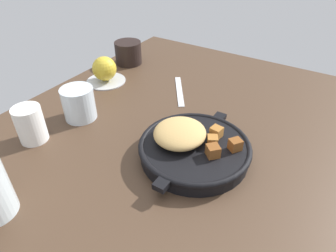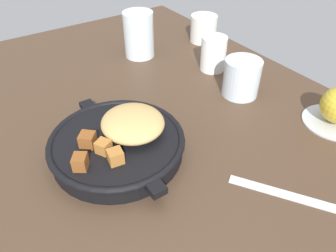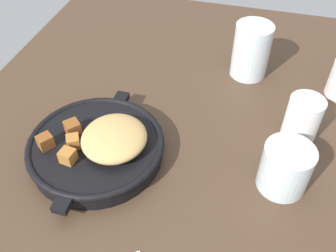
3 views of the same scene
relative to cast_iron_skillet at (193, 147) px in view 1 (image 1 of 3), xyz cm
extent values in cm
cube|color=#473323|center=(-1.98, 8.99, -3.68)|extent=(117.50, 79.27, 2.40)
cylinder|color=black|center=(0.01, -0.45, -0.88)|extent=(22.34, 22.34, 3.21)
torus|color=black|center=(0.01, -0.45, 0.47)|extent=(23.09, 23.09, 1.20)
cube|color=black|center=(12.39, -0.45, 0.24)|extent=(2.64, 2.40, 1.20)
cube|color=black|center=(-12.37, -0.45, 0.24)|extent=(2.64, 2.40, 1.20)
ellipsoid|color=tan|center=(-0.26, 2.96, 2.46)|extent=(11.19, 10.70, 3.47)
cube|color=#A86B2D|center=(1.71, -3.49, 1.78)|extent=(2.84, 2.81, 2.12)
cube|color=#A86B2D|center=(4.81, -2.93, 1.84)|extent=(2.46, 2.53, 2.24)
cube|color=brown|center=(-1.14, -4.93, 1.89)|extent=(3.32, 3.33, 2.33)
cube|color=brown|center=(2.94, -7.83, 1.88)|extent=(3.07, 3.00, 2.32)
cylinder|color=#B7BABF|center=(15.89, 38.11, -2.18)|extent=(11.76, 11.76, 0.60)
sphere|color=gold|center=(15.89, 38.11, 1.68)|extent=(7.14, 7.14, 7.14)
cube|color=silver|center=(22.44, 16.20, -2.30)|extent=(15.02, 10.85, 0.36)
cylinder|color=black|center=(30.24, 40.59, 1.17)|extent=(8.70, 8.70, 7.31)
cylinder|color=white|center=(-13.93, 32.59, 1.66)|extent=(6.05, 6.05, 8.28)
cylinder|color=silver|center=(-2.18, 30.25, 1.53)|extent=(7.78, 7.78, 8.03)
camera|label=1|loc=(-42.11, -20.46, 38.89)|focal=31.54mm
camera|label=2|loc=(38.16, -15.85, 35.76)|focal=34.02mm
camera|label=3|loc=(38.21, 22.48, 46.67)|focal=40.31mm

